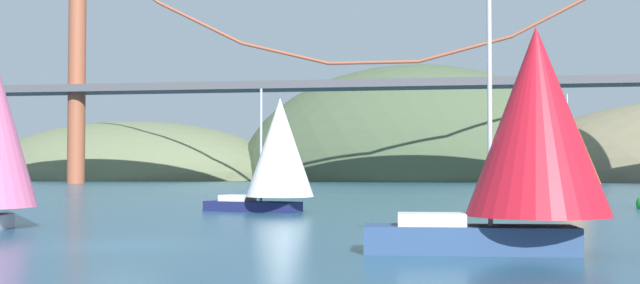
% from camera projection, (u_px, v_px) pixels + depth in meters
% --- Properties ---
extents(ground_plane, '(360.00, 360.00, 0.00)m').
position_uv_depth(ground_plane, '(123.00, 246.00, 25.41)').
color(ground_plane, navy).
extents(headland_center, '(72.52, 44.00, 46.79)m').
position_uv_depth(headland_center, '(415.00, 180.00, 157.98)').
color(headland_center, '#425138').
rests_on(headland_center, ground_plane).
extents(headland_left, '(67.87, 44.00, 25.00)m').
position_uv_depth(headland_left, '(133.00, 180.00, 167.16)').
color(headland_left, '#5B6647').
rests_on(headland_left, ground_plane).
extents(suspension_bridge, '(132.54, 6.00, 39.64)m').
position_uv_depth(suspension_bridge, '(373.00, 72.00, 119.81)').
color(suspension_bridge, brown).
rests_on(suspension_bridge, ground_plane).
extents(sailboat_white_mainsail, '(7.13, 4.83, 7.10)m').
position_uv_depth(sailboat_white_mainsail, '(278.00, 152.00, 44.66)').
color(sailboat_white_mainsail, '#191E4C').
rests_on(sailboat_white_mainsail, ground_plane).
extents(sailboat_crimson_sail, '(7.34, 4.45, 7.64)m').
position_uv_depth(sailboat_crimson_sail, '(530.00, 131.00, 23.08)').
color(sailboat_crimson_sail, navy).
rests_on(sailboat_crimson_sail, ground_plane).
extents(sailboat_orange_sail, '(7.04, 10.18, 9.60)m').
position_uv_depth(sailboat_orange_sail, '(570.00, 148.00, 76.01)').
color(sailboat_orange_sail, white).
rests_on(sailboat_orange_sail, ground_plane).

